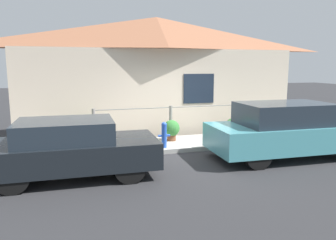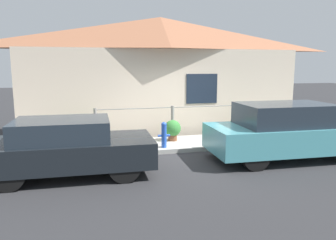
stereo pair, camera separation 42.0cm
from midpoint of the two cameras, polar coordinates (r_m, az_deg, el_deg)
The scene contains 10 objects.
ground_plane at distance 9.20m, azimuth 1.89°, elevation -5.71°, with size 60.00×60.00×0.00m, color #2D2D30.
sidewalk at distance 9.93m, azimuth 0.39°, elevation -4.17°, with size 24.00×1.63×0.13m.
house at distance 11.84m, azimuth -2.87°, elevation 13.66°, with size 9.90×2.23×4.09m.
fence at distance 10.43m, azimuth -0.68°, elevation 0.02°, with size 4.90×0.10×1.02m.
car_left at distance 7.43m, azimuth -18.05°, elevation -4.69°, with size 3.66×1.71×1.27m.
car_right at distance 9.07m, azimuth 18.83°, elevation -1.71°, with size 4.24×1.81×1.46m.
fire_hydrant at distance 9.16m, azimuth -2.00°, elevation -2.50°, with size 0.34×0.15×0.73m.
potted_plant_near_hydrant at distance 10.01m, azimuth -0.60°, elevation -1.60°, with size 0.50×0.50×0.64m.
potted_plant_by_fence at distance 9.95m, azimuth -17.38°, elevation -2.13°, with size 0.49×0.49×0.62m.
potted_plant_corner at distance 11.07m, azimuth 9.95°, elevation -0.98°, with size 0.36×0.36×0.54m.
Camera 1 is at (-3.04, -8.35, 2.42)m, focal length 35.00 mm.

